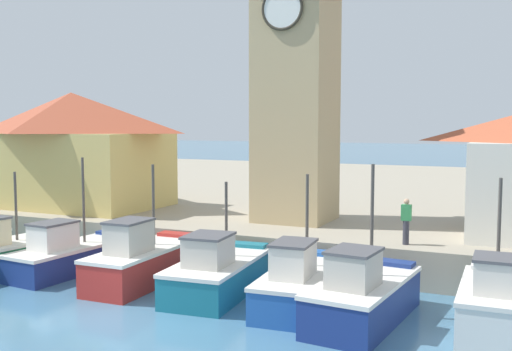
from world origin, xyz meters
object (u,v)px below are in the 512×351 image
at_px(fishing_boat_far_right, 496,303).
at_px(fishing_boat_left_inner, 4,253).
at_px(fishing_boat_right_inner, 300,282).
at_px(warehouse_left, 72,148).
at_px(fishing_boat_center, 143,261).
at_px(dock_worker_near_tower, 406,221).
at_px(fishing_boat_right_outer, 363,295).
at_px(fishing_boat_mid_right, 218,272).
at_px(fishing_boat_mid_left, 71,254).
at_px(clock_tower, 296,57).

bearing_deg(fishing_boat_far_right, fishing_boat_left_inner, -176.88).
bearing_deg(fishing_boat_right_inner, warehouse_left, 155.65).
distance_m(fishing_boat_center, dock_worker_near_tower, 9.34).
relative_size(fishing_boat_right_outer, warehouse_left, 0.53).
bearing_deg(fishing_boat_far_right, warehouse_left, 161.93).
height_order(fishing_boat_left_inner, fishing_boat_mid_right, fishing_boat_left_inner).
xyz_separation_m(fishing_boat_center, warehouse_left, (-9.05, 6.71, 3.55)).
distance_m(fishing_boat_mid_left, fishing_boat_far_right, 15.00).
relative_size(fishing_boat_right_inner, fishing_boat_far_right, 1.21).
distance_m(fishing_boat_center, fishing_boat_far_right, 11.56).
relative_size(fishing_boat_right_inner, clock_tower, 0.35).
relative_size(clock_tower, dock_worker_near_tower, 9.20).
xyz_separation_m(fishing_boat_left_inner, warehouse_left, (-3.42, 7.66, 3.61)).
bearing_deg(warehouse_left, fishing_boat_mid_left, -49.31).
relative_size(fishing_boat_left_inner, fishing_boat_center, 0.85).
relative_size(fishing_boat_right_inner, dock_worker_near_tower, 3.22).
bearing_deg(fishing_boat_mid_left, fishing_boat_right_outer, -4.88).
bearing_deg(dock_worker_near_tower, fishing_boat_mid_right, -144.57).
bearing_deg(fishing_boat_left_inner, fishing_boat_center, 9.63).
height_order(fishing_boat_mid_right, fishing_boat_right_outer, fishing_boat_right_outer).
bearing_deg(fishing_boat_mid_right, fishing_boat_left_inner, -173.72).
bearing_deg(fishing_boat_right_outer, fishing_boat_mid_left, 175.12).
height_order(fishing_boat_right_inner, fishing_boat_far_right, fishing_boat_far_right).
height_order(fishing_boat_mid_right, fishing_boat_right_inner, fishing_boat_right_inner).
relative_size(fishing_boat_right_outer, dock_worker_near_tower, 3.09).
bearing_deg(fishing_boat_mid_left, dock_worker_near_tower, 17.14).
xyz_separation_m(fishing_boat_mid_left, warehouse_left, (-5.62, 6.53, 3.67)).
xyz_separation_m(fishing_boat_far_right, dock_worker_near_tower, (-3.16, 3.85, 1.46)).
distance_m(fishing_boat_mid_right, dock_worker_near_tower, 6.78).
relative_size(fishing_boat_left_inner, fishing_boat_right_inner, 0.85).
xyz_separation_m(fishing_boat_right_inner, warehouse_left, (-14.98, 6.78, 3.63)).
xyz_separation_m(fishing_boat_left_inner, fishing_boat_right_inner, (11.57, 0.88, -0.02)).
height_order(fishing_boat_left_inner, fishing_boat_right_inner, fishing_boat_right_inner).
distance_m(fishing_boat_left_inner, dock_worker_near_tower, 14.90).
relative_size(fishing_boat_center, fishing_boat_right_inner, 1.00).
height_order(fishing_boat_right_inner, clock_tower, clock_tower).
relative_size(fishing_boat_center, fishing_boat_right_outer, 1.04).
distance_m(fishing_boat_center, fishing_boat_right_outer, 8.13).
bearing_deg(fishing_boat_left_inner, clock_tower, 42.98).
bearing_deg(fishing_boat_mid_left, fishing_boat_right_inner, -1.53).
bearing_deg(warehouse_left, clock_tower, 1.87).
xyz_separation_m(fishing_boat_mid_right, dock_worker_near_tower, (5.39, 3.83, 1.51)).
bearing_deg(fishing_boat_left_inner, fishing_boat_far_right, 3.12).
height_order(fishing_boat_left_inner, fishing_boat_center, fishing_boat_center).
distance_m(fishing_boat_mid_left, fishing_boat_right_outer, 11.57).
bearing_deg(fishing_boat_mid_right, warehouse_left, 150.91).
distance_m(fishing_boat_mid_right, fishing_boat_right_outer, 5.14).
bearing_deg(fishing_boat_far_right, fishing_boat_mid_right, 179.91).
bearing_deg(clock_tower, fishing_boat_right_inner, -67.83).
height_order(fishing_boat_far_right, clock_tower, clock_tower).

